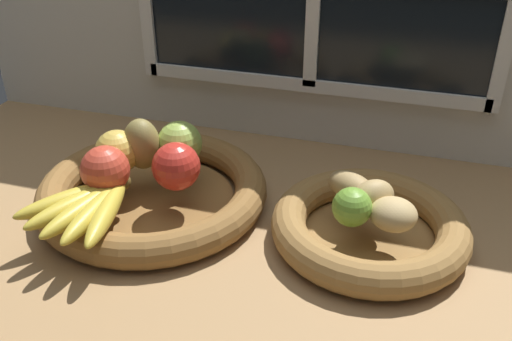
{
  "coord_description": "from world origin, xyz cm",
  "views": [
    {
      "loc": [
        18.33,
        -69.01,
        50.71
      ],
      "look_at": [
        -1.98,
        -0.69,
        9.11
      ],
      "focal_mm": 39.3,
      "sensor_mm": 36.0,
      "label": 1
    }
  ],
  "objects_px": {
    "potato_small": "(393,214)",
    "potato_oblong": "(351,186)",
    "apple_red_right": "(176,166)",
    "fruit_bowl_right": "(369,227)",
    "apple_green_back": "(180,143)",
    "potato_large": "(373,197)",
    "pear_brown": "(142,144)",
    "chili_pepper": "(375,208)",
    "lime_near": "(352,207)",
    "apple_golden_left": "(117,152)",
    "fruit_bowl_left": "(153,191)",
    "banana_bunch_front": "(87,206)",
    "apple_red_front": "(105,170)"
  },
  "relations": [
    {
      "from": "banana_bunch_front",
      "to": "apple_red_right",
      "type": "bearing_deg",
      "value": 48.16
    },
    {
      "from": "apple_green_back",
      "to": "pear_brown",
      "type": "height_order",
      "value": "pear_brown"
    },
    {
      "from": "apple_green_back",
      "to": "apple_golden_left",
      "type": "relative_size",
      "value": 1.04
    },
    {
      "from": "banana_bunch_front",
      "to": "lime_near",
      "type": "bearing_deg",
      "value": 13.06
    },
    {
      "from": "apple_red_front",
      "to": "pear_brown",
      "type": "bearing_deg",
      "value": 75.76
    },
    {
      "from": "potato_oblong",
      "to": "lime_near",
      "type": "relative_size",
      "value": 1.42
    },
    {
      "from": "apple_red_front",
      "to": "chili_pepper",
      "type": "bearing_deg",
      "value": 7.88
    },
    {
      "from": "potato_small",
      "to": "potato_oblong",
      "type": "height_order",
      "value": "potato_small"
    },
    {
      "from": "apple_golden_left",
      "to": "lime_near",
      "type": "relative_size",
      "value": 1.27
    },
    {
      "from": "apple_golden_left",
      "to": "lime_near",
      "type": "bearing_deg",
      "value": -5.88
    },
    {
      "from": "apple_green_back",
      "to": "apple_golden_left",
      "type": "xyz_separation_m",
      "value": [
        -0.08,
        -0.05,
        -0.0
      ]
    },
    {
      "from": "apple_red_front",
      "to": "fruit_bowl_right",
      "type": "bearing_deg",
      "value": 8.28
    },
    {
      "from": "banana_bunch_front",
      "to": "lime_near",
      "type": "height_order",
      "value": "lime_near"
    },
    {
      "from": "apple_golden_left",
      "to": "apple_red_right",
      "type": "xyz_separation_m",
      "value": [
        0.11,
        -0.02,
        0.0
      ]
    },
    {
      "from": "apple_green_back",
      "to": "chili_pepper",
      "type": "distance_m",
      "value": 0.33
    },
    {
      "from": "potato_oblong",
      "to": "lime_near",
      "type": "xyz_separation_m",
      "value": [
        0.01,
        -0.06,
        0.01
      ]
    },
    {
      "from": "apple_red_right",
      "to": "lime_near",
      "type": "xyz_separation_m",
      "value": [
        0.27,
        -0.02,
        -0.01
      ]
    },
    {
      "from": "apple_golden_left",
      "to": "apple_red_right",
      "type": "bearing_deg",
      "value": -9.86
    },
    {
      "from": "fruit_bowl_left",
      "to": "fruit_bowl_right",
      "type": "distance_m",
      "value": 0.35
    },
    {
      "from": "potato_small",
      "to": "fruit_bowl_left",
      "type": "bearing_deg",
      "value": 175.32
    },
    {
      "from": "potato_small",
      "to": "lime_near",
      "type": "bearing_deg",
      "value": -173.33
    },
    {
      "from": "pear_brown",
      "to": "potato_small",
      "type": "relative_size",
      "value": 1.32
    },
    {
      "from": "apple_green_back",
      "to": "chili_pepper",
      "type": "bearing_deg",
      "value": -9.9
    },
    {
      "from": "fruit_bowl_right",
      "to": "apple_green_back",
      "type": "relative_size",
      "value": 3.92
    },
    {
      "from": "pear_brown",
      "to": "potato_small",
      "type": "distance_m",
      "value": 0.41
    },
    {
      "from": "potato_oblong",
      "to": "apple_golden_left",
      "type": "bearing_deg",
      "value": -176.06
    },
    {
      "from": "pear_brown",
      "to": "lime_near",
      "type": "xyz_separation_m",
      "value": [
        0.35,
        -0.06,
        -0.02
      ]
    },
    {
      "from": "apple_green_back",
      "to": "potato_small",
      "type": "xyz_separation_m",
      "value": [
        0.35,
        -0.08,
        -0.01
      ]
    },
    {
      "from": "potato_large",
      "to": "apple_red_right",
      "type": "bearing_deg",
      "value": -176.6
    },
    {
      "from": "fruit_bowl_left",
      "to": "apple_golden_left",
      "type": "bearing_deg",
      "value": 178.4
    },
    {
      "from": "potato_oblong",
      "to": "chili_pepper",
      "type": "distance_m",
      "value": 0.05
    },
    {
      "from": "fruit_bowl_right",
      "to": "apple_golden_left",
      "type": "bearing_deg",
      "value": 179.77
    },
    {
      "from": "potato_small",
      "to": "lime_near",
      "type": "height_order",
      "value": "lime_near"
    },
    {
      "from": "fruit_bowl_left",
      "to": "potato_oblong",
      "type": "distance_m",
      "value": 0.32
    },
    {
      "from": "fruit_bowl_right",
      "to": "potato_small",
      "type": "relative_size",
      "value": 4.44
    },
    {
      "from": "fruit_bowl_left",
      "to": "potato_oblong",
      "type": "relative_size",
      "value": 4.69
    },
    {
      "from": "chili_pepper",
      "to": "apple_green_back",
      "type": "bearing_deg",
      "value": -165.15
    },
    {
      "from": "chili_pepper",
      "to": "lime_near",
      "type": "bearing_deg",
      "value": -104.96
    },
    {
      "from": "potato_small",
      "to": "chili_pepper",
      "type": "relative_size",
      "value": 0.54
    },
    {
      "from": "apple_red_right",
      "to": "pear_brown",
      "type": "height_order",
      "value": "pear_brown"
    },
    {
      "from": "pear_brown",
      "to": "chili_pepper",
      "type": "distance_m",
      "value": 0.38
    },
    {
      "from": "apple_green_back",
      "to": "pear_brown",
      "type": "xyz_separation_m",
      "value": [
        -0.05,
        -0.03,
        0.01
      ]
    },
    {
      "from": "apple_golden_left",
      "to": "pear_brown",
      "type": "height_order",
      "value": "pear_brown"
    },
    {
      "from": "apple_red_right",
      "to": "potato_small",
      "type": "bearing_deg",
      "value": -2.37
    },
    {
      "from": "apple_golden_left",
      "to": "potato_oblong",
      "type": "xyz_separation_m",
      "value": [
        0.37,
        0.03,
        -0.01
      ]
    },
    {
      "from": "fruit_bowl_left",
      "to": "banana_bunch_front",
      "type": "bearing_deg",
      "value": -108.44
    },
    {
      "from": "apple_red_front",
      "to": "lime_near",
      "type": "distance_m",
      "value": 0.37
    },
    {
      "from": "apple_green_back",
      "to": "chili_pepper",
      "type": "xyz_separation_m",
      "value": [
        0.32,
        -0.06,
        -0.03
      ]
    },
    {
      "from": "lime_near",
      "to": "chili_pepper",
      "type": "relative_size",
      "value": 0.46
    },
    {
      "from": "pear_brown",
      "to": "apple_red_right",
      "type": "bearing_deg",
      "value": -28.02
    }
  ]
}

